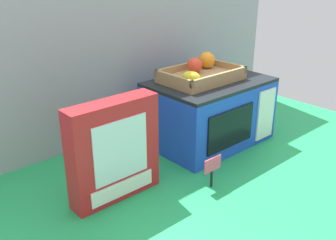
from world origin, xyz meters
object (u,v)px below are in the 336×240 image
food_groups_crate (201,73)px  toy_microwave (209,111)px  cookie_set_box (114,151)px  price_sign (212,167)px  loose_toy_apple (258,109)px

food_groups_crate → toy_microwave: bearing=-52.1°
food_groups_crate → cookie_set_box: (-0.46, -0.11, -0.12)m
toy_microwave → price_sign: size_ratio=4.39×
toy_microwave → food_groups_crate: size_ratio=1.54×
toy_microwave → price_sign: 0.34m
food_groups_crate → cookie_set_box: 0.49m
price_sign → loose_toy_apple: (0.59, 0.26, -0.03)m
food_groups_crate → price_sign: 0.39m
food_groups_crate → loose_toy_apple: 0.44m
toy_microwave → cookie_set_box: cookie_set_box is taller
cookie_set_box → price_sign: bearing=-31.8°
food_groups_crate → price_sign: (-0.21, -0.26, -0.20)m
toy_microwave → price_sign: (-0.23, -0.24, -0.05)m
cookie_set_box → price_sign: 0.30m
toy_microwave → loose_toy_apple: 0.37m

